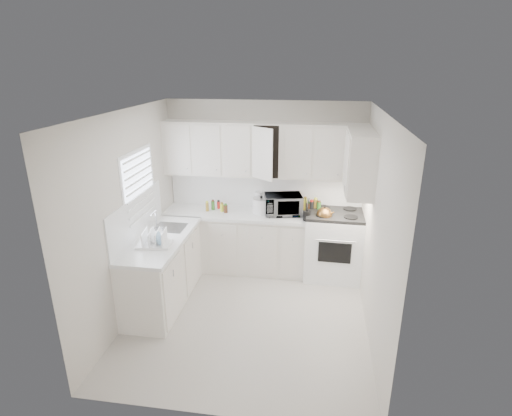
% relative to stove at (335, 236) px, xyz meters
% --- Properties ---
extents(floor, '(3.20, 3.20, 0.00)m').
position_rel_stove_xyz_m(floor, '(-1.11, -1.27, -0.66)').
color(floor, beige).
rests_on(floor, ground).
extents(ceiling, '(3.20, 3.20, 0.00)m').
position_rel_stove_xyz_m(ceiling, '(-1.11, -1.27, 1.94)').
color(ceiling, white).
rests_on(ceiling, ground).
extents(wall_back, '(3.00, 0.00, 3.00)m').
position_rel_stove_xyz_m(wall_back, '(-1.11, 0.33, 0.64)').
color(wall_back, beige).
rests_on(wall_back, ground).
extents(wall_front, '(3.00, 0.00, 3.00)m').
position_rel_stove_xyz_m(wall_front, '(-1.11, -2.87, 0.64)').
color(wall_front, beige).
rests_on(wall_front, ground).
extents(wall_left, '(0.00, 3.20, 3.20)m').
position_rel_stove_xyz_m(wall_left, '(-2.61, -1.27, 0.64)').
color(wall_left, beige).
rests_on(wall_left, ground).
extents(wall_right, '(0.00, 3.20, 3.20)m').
position_rel_stove_xyz_m(wall_right, '(0.39, -1.27, 0.64)').
color(wall_right, beige).
rests_on(wall_right, ground).
extents(window_blinds, '(0.06, 0.96, 1.06)m').
position_rel_stove_xyz_m(window_blinds, '(-2.59, -0.92, 0.89)').
color(window_blinds, white).
rests_on(window_blinds, wall_left).
extents(lower_cabinets_back, '(2.22, 0.60, 0.90)m').
position_rel_stove_xyz_m(lower_cabinets_back, '(-1.50, 0.03, -0.21)').
color(lower_cabinets_back, beige).
rests_on(lower_cabinets_back, floor).
extents(lower_cabinets_left, '(0.60, 1.60, 0.90)m').
position_rel_stove_xyz_m(lower_cabinets_left, '(-2.31, -1.07, -0.21)').
color(lower_cabinets_left, beige).
rests_on(lower_cabinets_left, floor).
extents(countertop_back, '(2.24, 0.64, 0.05)m').
position_rel_stove_xyz_m(countertop_back, '(-1.50, 0.02, 0.26)').
color(countertop_back, silver).
rests_on(countertop_back, lower_cabinets_back).
extents(countertop_left, '(0.64, 1.62, 0.05)m').
position_rel_stove_xyz_m(countertop_left, '(-2.30, -1.07, 0.26)').
color(countertop_left, silver).
rests_on(countertop_left, lower_cabinets_left).
extents(backsplash_back, '(2.98, 0.02, 0.55)m').
position_rel_stove_xyz_m(backsplash_back, '(-1.11, 0.32, 0.56)').
color(backsplash_back, silver).
rests_on(backsplash_back, wall_back).
extents(backsplash_left, '(0.02, 1.60, 0.55)m').
position_rel_stove_xyz_m(backsplash_left, '(-2.60, -1.07, 0.56)').
color(backsplash_left, silver).
rests_on(backsplash_left, wall_left).
extents(upper_cabinets_back, '(3.00, 0.33, 0.80)m').
position_rel_stove_xyz_m(upper_cabinets_back, '(-1.11, 0.16, 0.84)').
color(upper_cabinets_back, beige).
rests_on(upper_cabinets_back, wall_back).
extents(upper_cabinets_right, '(0.33, 0.90, 0.80)m').
position_rel_stove_xyz_m(upper_cabinets_right, '(0.22, -0.45, 0.84)').
color(upper_cabinets_right, beige).
rests_on(upper_cabinets_right, wall_right).
extents(sink, '(0.42, 0.38, 0.30)m').
position_rel_stove_xyz_m(sink, '(-2.30, -0.72, 0.41)').
color(sink, gray).
rests_on(sink, countertop_left).
extents(stove, '(0.88, 0.73, 1.33)m').
position_rel_stove_xyz_m(stove, '(0.00, 0.00, 0.00)').
color(stove, white).
rests_on(stove, floor).
extents(tea_kettle, '(0.33, 0.31, 0.25)m').
position_rel_stove_xyz_m(tea_kettle, '(-0.18, -0.16, 0.40)').
color(tea_kettle, olive).
rests_on(tea_kettle, stove).
extents(frying_pan, '(0.33, 0.51, 0.04)m').
position_rel_stove_xyz_m(frying_pan, '(0.18, 0.16, 0.30)').
color(frying_pan, black).
rests_on(frying_pan, stove).
extents(microwave, '(0.60, 0.41, 0.37)m').
position_rel_stove_xyz_m(microwave, '(-0.79, 0.04, 0.47)').
color(microwave, gray).
rests_on(microwave, countertop_back).
extents(rice_cooker, '(0.29, 0.29, 0.27)m').
position_rel_stove_xyz_m(rice_cooker, '(-1.13, 0.06, 0.42)').
color(rice_cooker, white).
rests_on(rice_cooker, countertop_back).
extents(paper_towel, '(0.12, 0.12, 0.27)m').
position_rel_stove_xyz_m(paper_towel, '(-1.20, 0.25, 0.42)').
color(paper_towel, white).
rests_on(paper_towel, countertop_back).
extents(utensil_crock, '(0.14, 0.14, 0.35)m').
position_rel_stove_xyz_m(utensil_crock, '(-0.43, -0.17, 0.46)').
color(utensil_crock, black).
rests_on(utensil_crock, countertop_back).
extents(dish_rack, '(0.45, 0.36, 0.23)m').
position_rel_stove_xyz_m(dish_rack, '(-2.30, -1.30, 0.40)').
color(dish_rack, white).
rests_on(dish_rack, countertop_left).
extents(spice_left_0, '(0.06, 0.06, 0.13)m').
position_rel_stove_xyz_m(spice_left_0, '(-1.96, 0.15, 0.35)').
color(spice_left_0, olive).
rests_on(spice_left_0, countertop_back).
extents(spice_left_1, '(0.06, 0.06, 0.13)m').
position_rel_stove_xyz_m(spice_left_1, '(-1.89, 0.06, 0.35)').
color(spice_left_1, '#357326').
rests_on(spice_left_1, countertop_back).
extents(spice_left_2, '(0.06, 0.06, 0.13)m').
position_rel_stove_xyz_m(spice_left_2, '(-1.81, 0.15, 0.35)').
color(spice_left_2, red).
rests_on(spice_left_2, countertop_back).
extents(spice_left_3, '(0.06, 0.06, 0.13)m').
position_rel_stove_xyz_m(spice_left_3, '(-1.74, 0.06, 0.35)').
color(spice_left_3, '#DCED37').
rests_on(spice_left_3, countertop_back).
extents(spice_left_4, '(0.06, 0.06, 0.13)m').
position_rel_stove_xyz_m(spice_left_4, '(-1.66, 0.15, 0.35)').
color(spice_left_4, '#572F18').
rests_on(spice_left_4, countertop_back).
extents(sauce_right_0, '(0.06, 0.06, 0.19)m').
position_rel_stove_xyz_m(sauce_right_0, '(-0.53, 0.19, 0.38)').
color(sauce_right_0, red).
rests_on(sauce_right_0, countertop_back).
extents(sauce_right_1, '(0.06, 0.06, 0.19)m').
position_rel_stove_xyz_m(sauce_right_1, '(-0.48, 0.13, 0.38)').
color(sauce_right_1, '#DCED37').
rests_on(sauce_right_1, countertop_back).
extents(sauce_right_2, '(0.06, 0.06, 0.19)m').
position_rel_stove_xyz_m(sauce_right_2, '(-0.42, 0.19, 0.38)').
color(sauce_right_2, '#572F18').
rests_on(sauce_right_2, countertop_back).
extents(sauce_right_3, '(0.06, 0.06, 0.19)m').
position_rel_stove_xyz_m(sauce_right_3, '(-0.37, 0.13, 0.38)').
color(sauce_right_3, black).
rests_on(sauce_right_3, countertop_back).
extents(sauce_right_4, '(0.06, 0.06, 0.19)m').
position_rel_stove_xyz_m(sauce_right_4, '(-0.31, 0.19, 0.38)').
color(sauce_right_4, olive).
rests_on(sauce_right_4, countertop_back).
extents(sauce_right_5, '(0.06, 0.06, 0.19)m').
position_rel_stove_xyz_m(sauce_right_5, '(-0.26, 0.13, 0.38)').
color(sauce_right_5, '#357326').
rests_on(sauce_right_5, countertop_back).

